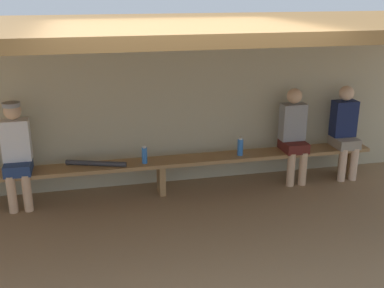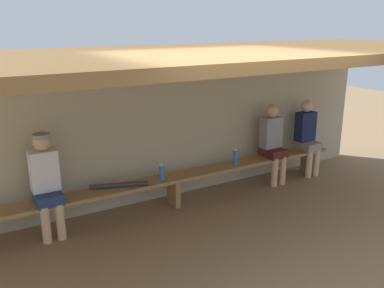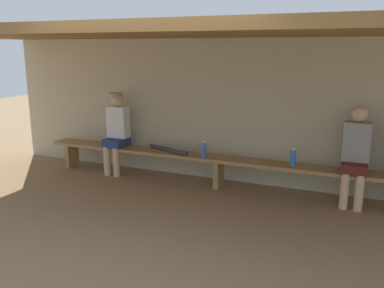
% 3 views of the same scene
% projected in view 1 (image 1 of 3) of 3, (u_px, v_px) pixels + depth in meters
% --- Properties ---
extents(ground_plane, '(24.00, 24.00, 0.00)m').
position_uv_depth(ground_plane, '(185.00, 252.00, 4.98)').
color(ground_plane, '#8C6D4C').
extents(back_wall, '(8.00, 0.20, 2.20)m').
position_uv_depth(back_wall, '(155.00, 106.00, 6.47)').
color(back_wall, '#B7AD8C').
rests_on(back_wall, ground).
extents(dugout_roof, '(8.00, 2.80, 0.12)m').
position_uv_depth(dugout_roof, '(170.00, 27.00, 4.90)').
color(dugout_roof, brown).
rests_on(dugout_roof, back_wall).
extents(bench, '(6.00, 0.36, 0.46)m').
position_uv_depth(bench, '(161.00, 166.00, 6.28)').
color(bench, '#9E7547').
rests_on(bench, ground).
extents(player_shirtless_tan, '(0.34, 0.42, 1.34)m').
position_uv_depth(player_shirtless_tan, '(345.00, 128.00, 6.74)').
color(player_shirtless_tan, gray).
rests_on(player_shirtless_tan, ground).
extents(player_middle, '(0.34, 0.42, 1.34)m').
position_uv_depth(player_middle, '(17.00, 150.00, 5.79)').
color(player_middle, navy).
rests_on(player_middle, ground).
extents(player_near_post, '(0.34, 0.42, 1.34)m').
position_uv_depth(player_near_post, '(294.00, 132.00, 6.57)').
color(player_near_post, '#591E19').
rests_on(player_near_post, ground).
extents(water_bottle_green, '(0.08, 0.08, 0.25)m').
position_uv_depth(water_bottle_green, '(240.00, 147.00, 6.42)').
color(water_bottle_green, blue).
rests_on(water_bottle_green, bench).
extents(water_bottle_clear, '(0.07, 0.07, 0.24)m').
position_uv_depth(water_bottle_clear, '(144.00, 155.00, 6.14)').
color(water_bottle_clear, blue).
rests_on(water_bottle_clear, bench).
extents(baseball_bat, '(0.78, 0.33, 0.07)m').
position_uv_depth(baseball_bat, '(96.00, 163.00, 6.07)').
color(baseball_bat, '#333338').
rests_on(baseball_bat, bench).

